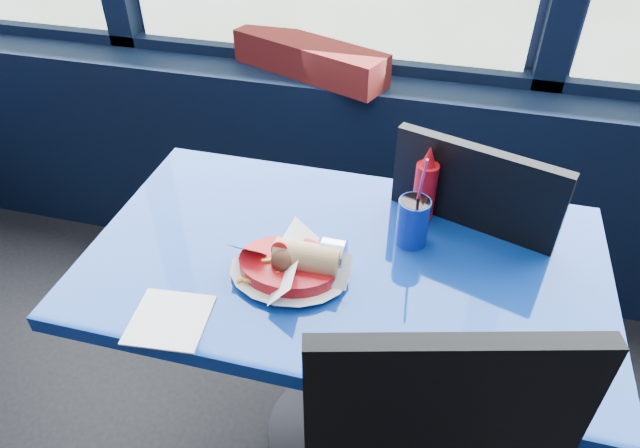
{
  "coord_description": "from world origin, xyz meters",
  "views": [
    {
      "loc": [
        0.49,
        1.03,
        1.64
      ],
      "look_at": [
        0.25,
        1.98,
        0.85
      ],
      "focal_mm": 32.0,
      "sensor_mm": 36.0,
      "label": 1
    }
  ],
  "objects_px": {
    "soda_cup": "(413,221)",
    "food_basket": "(291,265)",
    "near_table": "(343,310)",
    "chair_near_back": "(446,249)",
    "planter_box": "(309,58)",
    "ketchup_bottle": "(425,188)"
  },
  "relations": [
    {
      "from": "planter_box",
      "to": "ketchup_bottle",
      "type": "relative_size",
      "value": 2.76
    },
    {
      "from": "planter_box",
      "to": "food_basket",
      "type": "xyz_separation_m",
      "value": [
        0.22,
        -0.94,
        -0.08
      ]
    },
    {
      "from": "soda_cup",
      "to": "food_basket",
      "type": "bearing_deg",
      "value": -142.83
    },
    {
      "from": "ketchup_bottle",
      "to": "soda_cup",
      "type": "distance_m",
      "value": 0.11
    },
    {
      "from": "near_table",
      "to": "food_basket",
      "type": "relative_size",
      "value": 3.99
    },
    {
      "from": "planter_box",
      "to": "soda_cup",
      "type": "height_order",
      "value": "soda_cup"
    },
    {
      "from": "ketchup_bottle",
      "to": "near_table",
      "type": "bearing_deg",
      "value": -128.38
    },
    {
      "from": "food_basket",
      "to": "soda_cup",
      "type": "height_order",
      "value": "soda_cup"
    },
    {
      "from": "ketchup_bottle",
      "to": "chair_near_back",
      "type": "bearing_deg",
      "value": 57.02
    },
    {
      "from": "ketchup_bottle",
      "to": "soda_cup",
      "type": "height_order",
      "value": "soda_cup"
    },
    {
      "from": "near_table",
      "to": "planter_box",
      "type": "bearing_deg",
      "value": 110.44
    },
    {
      "from": "food_basket",
      "to": "ketchup_bottle",
      "type": "height_order",
      "value": "ketchup_bottle"
    },
    {
      "from": "near_table",
      "to": "ketchup_bottle",
      "type": "distance_m",
      "value": 0.37
    },
    {
      "from": "chair_near_back",
      "to": "planter_box",
      "type": "distance_m",
      "value": 0.83
    },
    {
      "from": "chair_near_back",
      "to": "soda_cup",
      "type": "relative_size",
      "value": 3.8
    },
    {
      "from": "near_table",
      "to": "soda_cup",
      "type": "xyz_separation_m",
      "value": [
        0.14,
        0.1,
        0.25
      ]
    },
    {
      "from": "chair_near_back",
      "to": "ketchup_bottle",
      "type": "xyz_separation_m",
      "value": [
        -0.08,
        -0.12,
        0.29
      ]
    },
    {
      "from": "chair_near_back",
      "to": "food_basket",
      "type": "relative_size",
      "value": 3.21
    },
    {
      "from": "soda_cup",
      "to": "chair_near_back",
      "type": "bearing_deg",
      "value": 67.2
    },
    {
      "from": "near_table",
      "to": "chair_near_back",
      "type": "distance_m",
      "value": 0.39
    },
    {
      "from": "planter_box",
      "to": "chair_near_back",
      "type": "bearing_deg",
      "value": -22.32
    },
    {
      "from": "near_table",
      "to": "ketchup_bottle",
      "type": "height_order",
      "value": "ketchup_bottle"
    }
  ]
}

